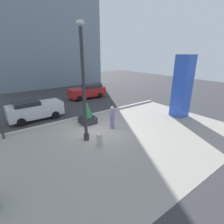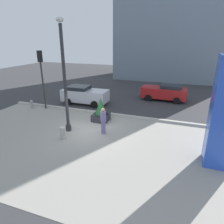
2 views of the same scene
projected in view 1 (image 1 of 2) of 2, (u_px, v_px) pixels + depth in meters
ground_plane at (75, 115)px, 15.34m from camera, size 60.00×60.00×0.00m
plaza_pavement at (116, 142)px, 10.77m from camera, size 18.00×10.00×0.02m
curb_strip at (80, 117)px, 14.64m from camera, size 18.00×0.24×0.16m
lamp_post at (84, 88)px, 9.98m from camera, size 0.44×0.44×6.95m
art_pillar_blue at (182, 87)px, 14.51m from camera, size 1.21×1.21×5.20m
potted_plant_near_right at (87, 114)px, 13.39m from camera, size 1.15×1.15×1.77m
concrete_bollard at (99, 140)px, 10.29m from camera, size 0.36×0.36×0.75m
car_curb_west at (35, 109)px, 14.25m from camera, size 4.28×2.08×1.64m
car_curb_east at (87, 91)px, 20.93m from camera, size 4.41×2.09×1.60m
pedestrian_crossing at (112, 116)px, 12.40m from camera, size 0.37×0.37×1.73m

